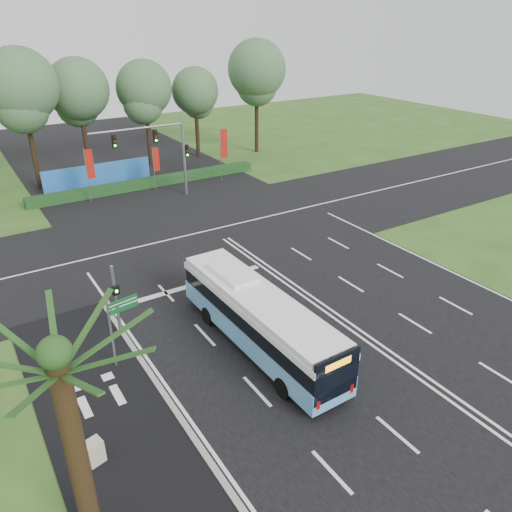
# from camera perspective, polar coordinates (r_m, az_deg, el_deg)

# --- Properties ---
(ground) EXTENTS (120.00, 120.00, 0.00)m
(ground) POSITION_cam_1_polar(r_m,az_deg,el_deg) (28.89, 5.90, -5.01)
(ground) COLOR #2A521B
(ground) RESTS_ON ground
(road_main) EXTENTS (20.00, 120.00, 0.04)m
(road_main) POSITION_cam_1_polar(r_m,az_deg,el_deg) (28.88, 5.90, -4.97)
(road_main) COLOR black
(road_main) RESTS_ON ground
(road_cross) EXTENTS (120.00, 14.00, 0.05)m
(road_cross) POSITION_cam_1_polar(r_m,az_deg,el_deg) (37.94, -5.22, 2.95)
(road_cross) COLOR black
(road_cross) RESTS_ON ground
(bike_path) EXTENTS (5.00, 18.00, 0.06)m
(bike_path) POSITION_cam_1_polar(r_m,az_deg,el_deg) (22.19, -16.47, -17.12)
(bike_path) COLOR black
(bike_path) RESTS_ON ground
(kerb_strip) EXTENTS (0.25, 18.00, 0.12)m
(kerb_strip) POSITION_cam_1_polar(r_m,az_deg,el_deg) (22.64, -10.51, -15.23)
(kerb_strip) COLOR gray
(kerb_strip) RESTS_ON ground
(city_bus) EXTENTS (2.56, 11.24, 3.21)m
(city_bus) POSITION_cam_1_polar(r_m,az_deg,el_deg) (24.07, 0.31, -7.26)
(city_bus) COLOR #5593C7
(city_bus) RESTS_ON ground
(pedestrian_signal) EXTENTS (0.37, 0.44, 3.98)m
(pedestrian_signal) POSITION_cam_1_polar(r_m,az_deg,el_deg) (25.53, -15.67, -4.76)
(pedestrian_signal) COLOR gray
(pedestrian_signal) RESTS_ON ground
(street_sign) EXTENTS (1.50, 0.32, 3.89)m
(street_sign) POSITION_cam_1_polar(r_m,az_deg,el_deg) (23.40, -15.66, -6.97)
(street_sign) COLOR gray
(street_sign) RESTS_ON ground
(utility_cabinet) EXTENTS (0.72, 0.64, 1.02)m
(utility_cabinet) POSITION_cam_1_polar(r_m,az_deg,el_deg) (20.27, -17.98, -20.55)
(utility_cabinet) COLOR #B4A991
(utility_cabinet) RESTS_ON ground
(banner_flag_left) EXTENTS (0.70, 0.12, 4.73)m
(banner_flag_left) POSITION_cam_1_polar(r_m,az_deg,el_deg) (45.01, -18.52, 9.56)
(banner_flag_left) COLOR gray
(banner_flag_left) RESTS_ON ground
(banner_flag_mid) EXTENTS (0.60, 0.07, 4.07)m
(banner_flag_mid) POSITION_cam_1_polar(r_m,az_deg,el_deg) (46.94, -11.40, 10.51)
(banner_flag_mid) COLOR gray
(banner_flag_mid) RESTS_ON ground
(banner_flag_right) EXTENTS (0.76, 0.10, 5.14)m
(banner_flag_right) POSITION_cam_1_polar(r_m,az_deg,el_deg) (48.71, -3.79, 12.31)
(banner_flag_right) COLOR gray
(banner_flag_right) RESTS_ON ground
(palm_tree) EXTENTS (3.20, 3.20, 7.65)m
(palm_tree) POSITION_cam_1_polar(r_m,az_deg,el_deg) (14.07, -21.53, -12.70)
(palm_tree) COLOR #382614
(palm_tree) RESTS_ON ground
(traffic_light_gantry) EXTENTS (8.41, 0.28, 7.00)m
(traffic_light_gantry) POSITION_cam_1_polar(r_m,az_deg,el_deg) (43.97, -10.47, 12.24)
(traffic_light_gantry) COLOR gray
(traffic_light_gantry) RESTS_ON ground
(hedge) EXTENTS (22.00, 1.20, 0.80)m
(hedge) POSITION_cam_1_polar(r_m,az_deg,el_deg) (48.64, -12.13, 8.19)
(hedge) COLOR #153A17
(hedge) RESTS_ON ground
(blue_hoarding) EXTENTS (10.00, 0.30, 2.20)m
(blue_hoarding) POSITION_cam_1_polar(r_m,az_deg,el_deg) (49.62, -17.61, 8.75)
(blue_hoarding) COLOR #2162B3
(blue_hoarding) RESTS_ON ground
(eucalyptus_row) EXTENTS (42.13, 9.05, 12.47)m
(eucalyptus_row) POSITION_cam_1_polar(r_m,az_deg,el_deg) (52.25, -18.57, 17.75)
(eucalyptus_row) COLOR black
(eucalyptus_row) RESTS_ON ground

